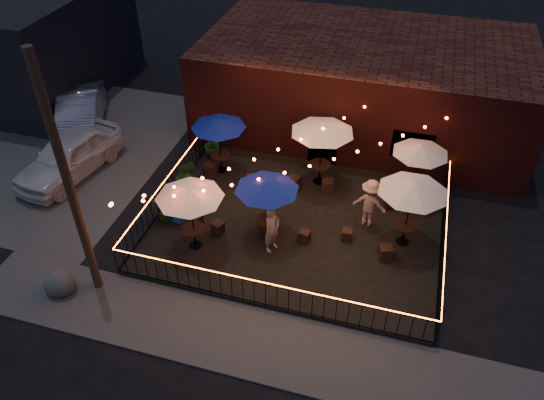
{
  "coord_description": "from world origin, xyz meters",
  "views": [
    {
      "loc": [
        3.17,
        -12.07,
        12.76
      ],
      "look_at": [
        -0.86,
        1.61,
        1.32
      ],
      "focal_mm": 35.0,
      "sensor_mm": 36.0,
      "label": 1
    }
  ],
  "objects_px": {
    "cafe_table_3": "(323,129)",
    "cooler": "(174,208)",
    "cafe_table_1": "(218,124)",
    "boulder": "(60,283)",
    "cafe_table_4": "(413,188)",
    "utility_pole": "(69,187)",
    "cafe_table_0": "(189,194)",
    "cafe_table_2": "(267,186)",
    "cafe_table_5": "(421,150)"
  },
  "relations": [
    {
      "from": "cafe_table_5",
      "to": "cafe_table_3",
      "type": "bearing_deg",
      "value": -178.03
    },
    {
      "from": "cafe_table_2",
      "to": "cafe_table_4",
      "type": "height_order",
      "value": "cafe_table_4"
    },
    {
      "from": "cafe_table_4",
      "to": "cafe_table_5",
      "type": "bearing_deg",
      "value": 88.23
    },
    {
      "from": "cafe_table_1",
      "to": "cooler",
      "type": "distance_m",
      "value": 3.76
    },
    {
      "from": "cooler",
      "to": "cafe_table_3",
      "type": "bearing_deg",
      "value": 43.48
    },
    {
      "from": "cafe_table_0",
      "to": "boulder",
      "type": "height_order",
      "value": "cafe_table_0"
    },
    {
      "from": "cooler",
      "to": "boulder",
      "type": "distance_m",
      "value": 4.62
    },
    {
      "from": "utility_pole",
      "to": "boulder",
      "type": "relative_size",
      "value": 8.35
    },
    {
      "from": "cafe_table_3",
      "to": "cooler",
      "type": "relative_size",
      "value": 2.95
    },
    {
      "from": "utility_pole",
      "to": "cafe_table_5",
      "type": "xyz_separation_m",
      "value": [
        9.2,
        7.4,
        -1.77
      ]
    },
    {
      "from": "cafe_table_5",
      "to": "cafe_table_2",
      "type": "bearing_deg",
      "value": -141.27
    },
    {
      "from": "utility_pole",
      "to": "cafe_table_4",
      "type": "relative_size",
      "value": 2.66
    },
    {
      "from": "cafe_table_2",
      "to": "cafe_table_4",
      "type": "xyz_separation_m",
      "value": [
        4.59,
        1.02,
        0.15
      ]
    },
    {
      "from": "cafe_table_0",
      "to": "boulder",
      "type": "distance_m",
      "value": 4.91
    },
    {
      "from": "boulder",
      "to": "cafe_table_5",
      "type": "bearing_deg",
      "value": 37.92
    },
    {
      "from": "cafe_table_0",
      "to": "cooler",
      "type": "relative_size",
      "value": 3.08
    },
    {
      "from": "utility_pole",
      "to": "cooler",
      "type": "relative_size",
      "value": 8.5
    },
    {
      "from": "cafe_table_0",
      "to": "utility_pole",
      "type": "bearing_deg",
      "value": -133.01
    },
    {
      "from": "cafe_table_2",
      "to": "boulder",
      "type": "bearing_deg",
      "value": -142.78
    },
    {
      "from": "cafe_table_4",
      "to": "cafe_table_1",
      "type": "bearing_deg",
      "value": 163.46
    },
    {
      "from": "cooler",
      "to": "boulder",
      "type": "bearing_deg",
      "value": -112.01
    },
    {
      "from": "utility_pole",
      "to": "cafe_table_5",
      "type": "height_order",
      "value": "utility_pole"
    },
    {
      "from": "utility_pole",
      "to": "cafe_table_5",
      "type": "relative_size",
      "value": 2.93
    },
    {
      "from": "cafe_table_1",
      "to": "boulder",
      "type": "bearing_deg",
      "value": -109.19
    },
    {
      "from": "boulder",
      "to": "cafe_table_4",
      "type": "bearing_deg",
      "value": 27.28
    },
    {
      "from": "utility_pole",
      "to": "cafe_table_1",
      "type": "height_order",
      "value": "utility_pole"
    },
    {
      "from": "cafe_table_2",
      "to": "cooler",
      "type": "bearing_deg",
      "value": -179.06
    },
    {
      "from": "utility_pole",
      "to": "cafe_table_1",
      "type": "xyz_separation_m",
      "value": [
        1.6,
        6.91,
        -1.67
      ]
    },
    {
      "from": "cafe_table_4",
      "to": "cafe_table_5",
      "type": "xyz_separation_m",
      "value": [
        0.08,
        2.73,
        -0.25
      ]
    },
    {
      "from": "utility_pole",
      "to": "cafe_table_0",
      "type": "xyz_separation_m",
      "value": [
        2.32,
        2.48,
        -1.6
      ]
    },
    {
      "from": "cafe_table_1",
      "to": "cafe_table_4",
      "type": "bearing_deg",
      "value": -16.54
    },
    {
      "from": "cafe_table_1",
      "to": "cafe_table_2",
      "type": "bearing_deg",
      "value": -48.0
    },
    {
      "from": "cafe_table_0",
      "to": "cafe_table_2",
      "type": "bearing_deg",
      "value": 27.87
    },
    {
      "from": "cafe_table_0",
      "to": "cafe_table_5",
      "type": "xyz_separation_m",
      "value": [
        6.88,
        4.92,
        -0.17
      ]
    },
    {
      "from": "cooler",
      "to": "cafe_table_2",
      "type": "bearing_deg",
      "value": 5.3
    },
    {
      "from": "cafe_table_2",
      "to": "boulder",
      "type": "relative_size",
      "value": 2.85
    },
    {
      "from": "cafe_table_5",
      "to": "boulder",
      "type": "distance_m",
      "value": 13.05
    },
    {
      "from": "cafe_table_0",
      "to": "cafe_table_2",
      "type": "xyz_separation_m",
      "value": [
        2.21,
        1.17,
        -0.08
      ]
    },
    {
      "from": "cafe_table_5",
      "to": "cafe_table_0",
      "type": "bearing_deg",
      "value": -144.46
    },
    {
      "from": "cafe_table_0",
      "to": "cafe_table_4",
      "type": "xyz_separation_m",
      "value": [
        6.8,
        2.19,
        0.08
      ]
    },
    {
      "from": "cafe_table_3",
      "to": "cafe_table_1",
      "type": "bearing_deg",
      "value": -174.68
    },
    {
      "from": "cafe_table_2",
      "to": "cooler",
      "type": "xyz_separation_m",
      "value": [
        -3.47,
        -0.06,
        -1.7
      ]
    },
    {
      "from": "cafe_table_4",
      "to": "cafe_table_5",
      "type": "distance_m",
      "value": 2.74
    },
    {
      "from": "cafe_table_4",
      "to": "boulder",
      "type": "distance_m",
      "value": 11.56
    },
    {
      "from": "cafe_table_2",
      "to": "cooler",
      "type": "height_order",
      "value": "cafe_table_2"
    },
    {
      "from": "utility_pole",
      "to": "cafe_table_2",
      "type": "xyz_separation_m",
      "value": [
        4.53,
        3.65,
        -1.68
      ]
    },
    {
      "from": "utility_pole",
      "to": "cafe_table_1",
      "type": "bearing_deg",
      "value": 76.93
    },
    {
      "from": "cafe_table_0",
      "to": "boulder",
      "type": "xyz_separation_m",
      "value": [
        -3.3,
        -3.02,
        -2.03
      ]
    },
    {
      "from": "cafe_table_4",
      "to": "cafe_table_3",
      "type": "bearing_deg",
      "value": 143.59
    },
    {
      "from": "boulder",
      "to": "cooler",
      "type": "bearing_deg",
      "value": 63.63
    }
  ]
}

